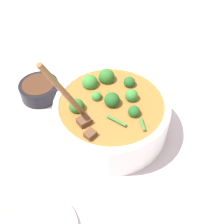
{
  "coord_description": "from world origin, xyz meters",
  "views": [
    {
      "loc": [
        -0.4,
        -0.2,
        0.57
      ],
      "look_at": [
        0.0,
        0.0,
        0.07
      ],
      "focal_mm": 45.0,
      "sensor_mm": 36.0,
      "label": 1
    }
  ],
  "objects": [
    {
      "name": "ground_plane",
      "position": [
        0.0,
        0.0,
        0.0
      ],
      "size": [
        4.0,
        4.0,
        0.0
      ],
      "primitive_type": "plane",
      "color": "silver"
    },
    {
      "name": "condiment_bowl",
      "position": [
        0.02,
        0.24,
        0.03
      ],
      "size": [
        0.11,
        0.11,
        0.05
      ],
      "color": "black",
      "rests_on": "ground_plane"
    },
    {
      "name": "stew_bowl",
      "position": [
        0.0,
        0.0,
        0.06
      ],
      "size": [
        0.28,
        0.28,
        0.26
      ],
      "color": "white",
      "rests_on": "ground_plane"
    }
  ]
}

